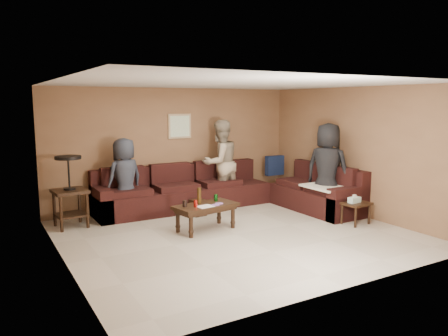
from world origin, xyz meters
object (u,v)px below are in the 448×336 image
Objects in this scene: end_table_left at (70,190)px; person_middle at (220,163)px; person_left at (125,178)px; waste_bin at (198,208)px; coffee_table at (205,208)px; sectional_sofa at (232,194)px; side_table_right at (356,205)px; person_right at (327,169)px.

person_middle is (3.14, 0.16, 0.25)m from end_table_left.
waste_bin is at bearing 139.34° from person_left.
person_middle reaches higher than waste_bin.
end_table_left is (-1.98, 1.37, 0.28)m from coffee_table.
end_table_left is 2.41m from waste_bin.
sectional_sofa is 2.49m from side_table_right.
person_left is 3.94m from person_right.
person_left is (-2.09, 0.47, 0.44)m from sectional_sofa.
person_right reaches higher than coffee_table.
coffee_table is at bearing 104.59° from person_left.
coffee_table is at bearing -109.17° from waste_bin.
coffee_table is 0.91× the size of end_table_left.
waste_bin is 2.66m from person_right.
sectional_sofa is 3.65× the size of end_table_left.
sectional_sofa is 2.19m from person_left.
coffee_table is 2.43m from end_table_left.
waste_bin is at bearing -174.43° from sectional_sofa.
end_table_left is (-3.13, 0.33, 0.34)m from sectional_sofa.
end_table_left is at bearing 47.04° from person_right.
sectional_sofa is 2.57× the size of person_right.
person_middle reaches higher than person_left.
waste_bin is 0.17× the size of person_right.
end_table_left is 2.32× the size of side_table_right.
sectional_sofa is 8.45× the size of side_table_right.
person_right reaches higher than person_left.
person_left is at bearing 40.15° from person_right.
person_right is at bearing -40.57° from sectional_sofa.
person_middle is at bearing 118.38° from side_table_right.
waste_bin is at bearing 70.83° from coffee_table.
end_table_left is at bearing 145.36° from coffee_table.
person_middle is at bearing 163.11° from person_left.
person_left reaches higher than coffee_table.
person_middle is at bearing 2.88° from end_table_left.
person_left is 2.11m from person_middle.
side_table_right is at bearing -42.04° from waste_bin.
person_right is at bearing 120.10° from person_middle.
coffee_table is at bearing 43.05° from person_middle.
end_table_left is at bearing -9.49° from person_left.
waste_bin is 1.26m from person_middle.
waste_bin is (-0.82, -0.08, -0.17)m from sectional_sofa.
person_left is at bearing -9.34° from person_middle.
waste_bin is at bearing -9.99° from end_table_left.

